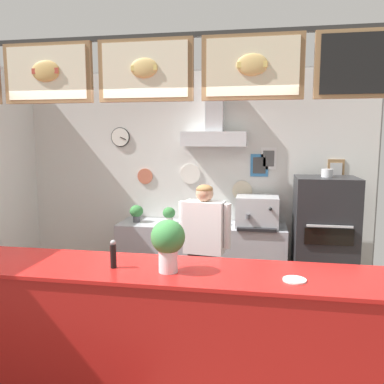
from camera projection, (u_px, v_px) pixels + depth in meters
ground_plane at (152, 362)px, 3.68m from camera, size 6.08×6.08×0.00m
back_wall_assembly at (193, 171)px, 5.58m from camera, size 5.07×2.51×3.04m
service_counter at (138, 329)px, 3.21m from camera, size 4.09×0.72×1.07m
back_prep_counter at (201, 256)px, 5.48m from camera, size 2.30×0.63×0.91m
pizza_oven at (324, 240)px, 4.97m from camera, size 0.75×0.68×1.71m
shop_worker at (204, 252)px, 4.28m from camera, size 0.58×0.28×1.60m
espresso_machine at (257, 212)px, 5.23m from camera, size 0.55×0.55×0.41m
potted_basil at (214, 215)px, 5.35m from camera, size 0.20×0.20×0.24m
potted_rosemary at (169, 214)px, 5.46m from camera, size 0.18×0.18×0.23m
potted_sage at (136, 212)px, 5.53m from camera, size 0.19×0.19×0.24m
pepper_grinder at (113, 254)px, 3.10m from camera, size 0.05×0.05×0.23m
condiment_plate at (294, 280)px, 2.83m from camera, size 0.17×0.17×0.01m
basil_vase at (168, 242)px, 2.99m from camera, size 0.26×0.26×0.41m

